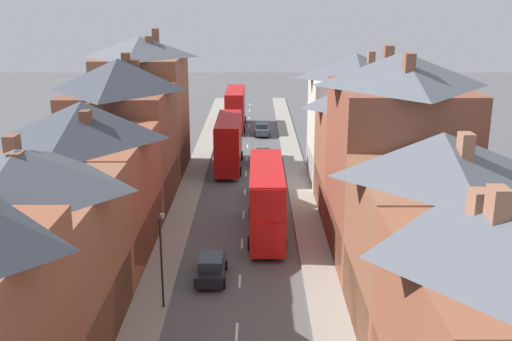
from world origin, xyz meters
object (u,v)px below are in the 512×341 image
(double_decker_bus_lead, at_px, (268,198))
(car_near_silver, at_px, (265,157))
(car_mid_black, at_px, (213,267))
(double_decker_bus_mid_street, at_px, (237,108))
(car_mid_white, at_px, (267,187))
(car_parked_right_a, at_px, (264,129))
(double_decker_bus_far_approaching, at_px, (231,142))
(street_lamp, at_px, (163,255))

(double_decker_bus_lead, relative_size, car_near_silver, 2.42)
(double_decker_bus_lead, height_order, car_mid_black, double_decker_bus_lead)
(double_decker_bus_lead, distance_m, double_decker_bus_mid_street, 38.94)
(car_near_silver, height_order, car_mid_black, car_near_silver)
(car_mid_white, bearing_deg, car_near_silver, 90.00)
(double_decker_bus_lead, distance_m, car_near_silver, 19.79)
(double_decker_bus_mid_street, relative_size, car_near_silver, 2.42)
(car_parked_right_a, distance_m, car_mid_black, 41.69)
(double_decker_bus_far_approaching, height_order, street_lamp, street_lamp)
(double_decker_bus_far_approaching, relative_size, car_near_silver, 2.42)
(double_decker_bus_mid_street, relative_size, double_decker_bus_far_approaching, 1.00)
(double_decker_bus_far_approaching, relative_size, street_lamp, 1.96)
(double_decker_bus_far_approaching, distance_m, car_mid_black, 25.94)
(car_mid_black, xyz_separation_m, street_lamp, (-2.45, -3.66, 2.43))
(car_mid_black, bearing_deg, car_near_silver, 82.47)
(car_mid_black, bearing_deg, double_decker_bus_lead, 64.60)
(double_decker_bus_lead, bearing_deg, car_near_silver, 89.97)
(car_parked_right_a, bearing_deg, double_decker_bus_mid_street, 126.92)
(double_decker_bus_mid_street, relative_size, car_mid_white, 2.43)
(car_parked_right_a, bearing_deg, double_decker_bus_far_approaching, -102.98)
(car_parked_right_a, bearing_deg, street_lamp, -97.63)
(double_decker_bus_far_approaching, bearing_deg, car_mid_white, -68.54)
(double_decker_bus_far_approaching, distance_m, car_parked_right_a, 16.19)
(double_decker_bus_far_approaching, bearing_deg, street_lamp, -94.73)
(double_decker_bus_far_approaching, xyz_separation_m, car_parked_right_a, (3.61, 15.66, -1.97))
(car_near_silver, xyz_separation_m, car_mid_white, (-0.00, -10.56, -0.01))
(street_lamp, bearing_deg, double_decker_bus_mid_street, 87.20)
(street_lamp, bearing_deg, double_decker_bus_far_approaching, 85.27)
(car_parked_right_a, height_order, street_lamp, street_lamp)
(car_parked_right_a, distance_m, street_lamp, 45.65)
(car_near_silver, bearing_deg, double_decker_bus_mid_street, 100.71)
(double_decker_bus_mid_street, distance_m, car_mid_black, 46.38)
(street_lamp, bearing_deg, car_mid_black, 56.18)
(car_near_silver, xyz_separation_m, car_parked_right_a, (0.00, 14.28, 0.03))
(car_near_silver, bearing_deg, car_mid_black, -97.53)
(double_decker_bus_far_approaching, bearing_deg, car_mid_black, -89.98)
(car_parked_right_a, bearing_deg, car_mid_black, -94.95)
(double_decker_bus_lead, xyz_separation_m, car_parked_right_a, (0.01, 33.97, -1.97))
(double_decker_bus_mid_street, bearing_deg, double_decker_bus_far_approaching, -90.00)
(double_decker_bus_lead, relative_size, double_decker_bus_mid_street, 1.00)
(double_decker_bus_lead, height_order, car_mid_white, double_decker_bus_lead)
(double_decker_bus_mid_street, relative_size, street_lamp, 1.96)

